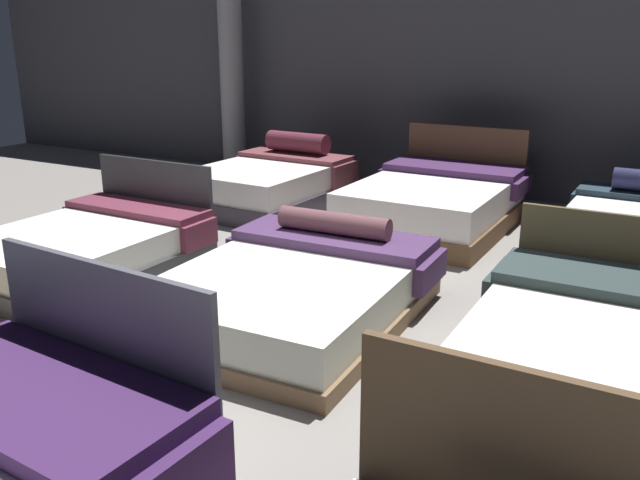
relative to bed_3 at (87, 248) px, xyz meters
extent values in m
cube|color=gray|center=(2.18, -0.17, -0.23)|extent=(18.00, 18.00, 0.02)
cube|color=#47474C|center=(2.18, 4.69, 1.53)|extent=(18.00, 0.06, 3.50)
cube|color=#51515B|center=(2.22, -1.85, 0.29)|extent=(1.41, 0.12, 1.02)
cube|color=#3F2253|center=(2.19, -2.23, 0.31)|extent=(1.52, 0.81, 0.09)
cube|color=#2F3034|center=(0.00, -0.07, -0.13)|extent=(1.51, 1.95, 0.17)
cube|color=white|center=(0.00, -0.07, 0.07)|extent=(1.45, 1.89, 0.23)
cube|color=#2F3034|center=(0.01, 0.90, 0.21)|extent=(1.41, 0.05, 0.86)
cube|color=brown|center=(0.01, 0.64, 0.22)|extent=(1.48, 0.46, 0.07)
cube|color=brown|center=(-0.74, 0.65, 0.07)|extent=(0.07, 0.45, 0.24)
cube|color=brown|center=(0.76, 0.64, 0.07)|extent=(0.07, 0.45, 0.24)
cube|color=brown|center=(2.13, -0.02, -0.15)|extent=(1.70, 2.15, 0.13)
cube|color=silver|center=(2.13, -0.02, 0.04)|extent=(1.64, 2.09, 0.27)
cube|color=#472C54|center=(2.11, 0.70, 0.22)|extent=(1.63, 0.65, 0.08)
cube|color=#472C54|center=(1.29, 0.67, 0.07)|extent=(0.10, 0.60, 0.22)
cube|color=#472C54|center=(2.93, 0.73, 0.07)|extent=(0.10, 0.60, 0.22)
cylinder|color=brown|center=(2.11, 0.70, 0.35)|extent=(0.96, 0.21, 0.18)
cube|color=brown|center=(4.32, -0.04, -0.11)|extent=(1.66, 1.99, 0.21)
cube|color=silver|center=(4.32, -0.04, 0.11)|extent=(1.60, 1.93, 0.23)
cube|color=brown|center=(4.32, 0.95, 0.21)|extent=(1.56, 0.04, 0.86)
cube|color=#2C3A39|center=(4.32, 0.61, 0.27)|extent=(1.64, 0.62, 0.08)
cube|color=#2C3A39|center=(3.48, 0.61, 0.11)|extent=(0.08, 0.61, 0.24)
cube|color=#342D38|center=(0.10, 2.75, -0.11)|extent=(1.54, 2.02, 0.22)
cube|color=white|center=(0.10, 2.75, 0.14)|extent=(1.48, 1.96, 0.29)
cube|color=brown|center=(0.13, 3.39, 0.32)|extent=(1.47, 0.67, 0.06)
cube|color=brown|center=(-0.60, 3.43, 0.13)|extent=(0.08, 0.61, 0.32)
cube|color=brown|center=(0.86, 3.36, 0.13)|extent=(0.08, 0.61, 0.32)
cylinder|color=maroon|center=(0.13, 3.43, 0.49)|extent=(0.86, 0.29, 0.25)
cube|color=brown|center=(2.21, 2.78, -0.11)|extent=(1.56, 2.13, 0.21)
cube|color=white|center=(2.21, 2.78, 0.15)|extent=(1.50, 2.07, 0.31)
cube|color=brown|center=(2.22, 3.84, 0.28)|extent=(1.45, 0.06, 1.00)
cube|color=#42254F|center=(2.22, 3.46, 0.34)|extent=(1.52, 0.71, 0.08)
cube|color=#42254F|center=(1.44, 3.47, 0.21)|extent=(0.08, 0.69, 0.19)
cube|color=#42254F|center=(2.99, 3.46, 0.21)|extent=(0.08, 0.69, 0.19)
cube|color=#22323E|center=(3.56, 3.56, 0.09)|extent=(0.08, 0.47, 0.24)
cylinder|color=#99999E|center=(-1.49, 4.26, 1.53)|extent=(0.35, 0.35, 3.50)
camera|label=1|loc=(4.51, -3.86, 1.81)|focal=37.14mm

